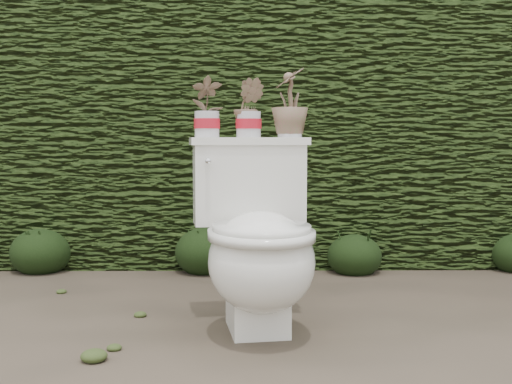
{
  "coord_description": "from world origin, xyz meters",
  "views": [
    {
      "loc": [
        -0.17,
        -2.61,
        0.77
      ],
      "look_at": [
        -0.14,
        0.04,
        0.55
      ],
      "focal_mm": 45.0,
      "sensor_mm": 36.0,
      "label": 1
    }
  ],
  "objects_px": {
    "toilet": "(258,244)",
    "potted_plant_right": "(290,105)",
    "potted_plant_left": "(207,109)",
    "potted_plant_center": "(249,110)"
  },
  "relations": [
    {
      "from": "toilet",
      "to": "potted_plant_right",
      "type": "relative_size",
      "value": 2.77
    },
    {
      "from": "potted_plant_left",
      "to": "potted_plant_center",
      "type": "xyz_separation_m",
      "value": [
        0.18,
        0.03,
        -0.0
      ]
    },
    {
      "from": "toilet",
      "to": "potted_plant_center",
      "type": "height_order",
      "value": "potted_plant_center"
    },
    {
      "from": "toilet",
      "to": "potted_plant_left",
      "type": "relative_size",
      "value": 3.22
    },
    {
      "from": "potted_plant_left",
      "to": "toilet",
      "type": "bearing_deg",
      "value": 117.92
    },
    {
      "from": "potted_plant_right",
      "to": "potted_plant_left",
      "type": "bearing_deg",
      "value": -89.93
    },
    {
      "from": "toilet",
      "to": "potted_plant_left",
      "type": "bearing_deg",
      "value": 126.73
    },
    {
      "from": "potted_plant_right",
      "to": "potted_plant_center",
      "type": "bearing_deg",
      "value": -89.93
    },
    {
      "from": "potted_plant_center",
      "to": "potted_plant_right",
      "type": "height_order",
      "value": "potted_plant_right"
    },
    {
      "from": "toilet",
      "to": "potted_plant_left",
      "type": "xyz_separation_m",
      "value": [
        -0.21,
        0.21,
        0.54
      ]
    }
  ]
}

